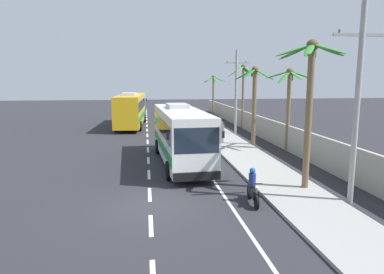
{
  "coord_description": "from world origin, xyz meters",
  "views": [
    {
      "loc": [
        -0.1,
        -14.64,
        5.42
      ],
      "look_at": [
        2.84,
        7.7,
        1.7
      ],
      "focal_mm": 32.95,
      "sensor_mm": 36.0,
      "label": 1
    }
  ],
  "objects_px": {
    "palm_second": "(213,86)",
    "palm_farthest": "(254,93)",
    "utility_pole_nearest": "(358,97)",
    "motorcycle_beside_bus": "(253,189)",
    "utility_pole_mid": "(236,91)",
    "motorcycle_trailing": "(187,134)",
    "palm_third": "(243,80)",
    "coach_bus_foreground": "(181,133)",
    "palm_fourth": "(310,87)",
    "coach_bus_far_lane": "(131,109)",
    "pedestrian_near_kerb": "(222,131)",
    "palm_nearest": "(289,93)"
  },
  "relations": [
    {
      "from": "utility_pole_nearest",
      "to": "palm_third",
      "type": "bearing_deg",
      "value": 85.82
    },
    {
      "from": "utility_pole_mid",
      "to": "palm_fourth",
      "type": "distance_m",
      "value": 17.57
    },
    {
      "from": "utility_pole_nearest",
      "to": "palm_nearest",
      "type": "xyz_separation_m",
      "value": [
        1.74,
        11.34,
        -0.26
      ]
    },
    {
      "from": "motorcycle_beside_bus",
      "to": "palm_nearest",
      "type": "distance_m",
      "value": 12.88
    },
    {
      "from": "utility_pole_nearest",
      "to": "palm_farthest",
      "type": "bearing_deg",
      "value": 90.73
    },
    {
      "from": "coach_bus_far_lane",
      "to": "pedestrian_near_kerb",
      "type": "xyz_separation_m",
      "value": [
        7.97,
        -12.21,
        -0.94
      ]
    },
    {
      "from": "motorcycle_beside_bus",
      "to": "utility_pole_nearest",
      "type": "distance_m",
      "value": 5.88
    },
    {
      "from": "palm_nearest",
      "to": "coach_bus_far_lane",
      "type": "bearing_deg",
      "value": 128.36
    },
    {
      "from": "utility_pole_nearest",
      "to": "utility_pole_mid",
      "type": "xyz_separation_m",
      "value": [
        -0.17,
        19.57,
        -0.38
      ]
    },
    {
      "from": "motorcycle_beside_bus",
      "to": "palm_fourth",
      "type": "bearing_deg",
      "value": 25.31
    },
    {
      "from": "coach_bus_far_lane",
      "to": "palm_nearest",
      "type": "relative_size",
      "value": 1.93
    },
    {
      "from": "coach_bus_far_lane",
      "to": "utility_pole_mid",
      "type": "distance_m",
      "value": 12.9
    },
    {
      "from": "palm_farthest",
      "to": "pedestrian_near_kerb",
      "type": "bearing_deg",
      "value": 158.17
    },
    {
      "from": "utility_pole_mid",
      "to": "palm_second",
      "type": "xyz_separation_m",
      "value": [
        0.96,
        16.61,
        0.12
      ]
    },
    {
      "from": "coach_bus_far_lane",
      "to": "utility_pole_mid",
      "type": "bearing_deg",
      "value": -35.12
    },
    {
      "from": "motorcycle_beside_bus",
      "to": "utility_pole_nearest",
      "type": "bearing_deg",
      "value": -7.73
    },
    {
      "from": "motorcycle_trailing",
      "to": "coach_bus_far_lane",
      "type": "bearing_deg",
      "value": 117.09
    },
    {
      "from": "motorcycle_beside_bus",
      "to": "palm_second",
      "type": "height_order",
      "value": "palm_second"
    },
    {
      "from": "palm_second",
      "to": "palm_farthest",
      "type": "relative_size",
      "value": 0.93
    },
    {
      "from": "utility_pole_nearest",
      "to": "palm_second",
      "type": "bearing_deg",
      "value": 88.75
    },
    {
      "from": "motorcycle_trailing",
      "to": "palm_third",
      "type": "xyz_separation_m",
      "value": [
        7.02,
        7.39,
        4.71
      ]
    },
    {
      "from": "palm_fourth",
      "to": "coach_bus_foreground",
      "type": "bearing_deg",
      "value": 130.4
    },
    {
      "from": "coach_bus_foreground",
      "to": "pedestrian_near_kerb",
      "type": "height_order",
      "value": "coach_bus_foreground"
    },
    {
      "from": "coach_bus_foreground",
      "to": "motorcycle_beside_bus",
      "type": "xyz_separation_m",
      "value": [
        2.4,
        -7.94,
        -1.31
      ]
    },
    {
      "from": "coach_bus_foreground",
      "to": "motorcycle_trailing",
      "type": "height_order",
      "value": "coach_bus_foreground"
    },
    {
      "from": "motorcycle_trailing",
      "to": "utility_pole_nearest",
      "type": "bearing_deg",
      "value": -72.33
    },
    {
      "from": "motorcycle_trailing",
      "to": "palm_farthest",
      "type": "relative_size",
      "value": 0.3
    },
    {
      "from": "palm_third",
      "to": "palm_second",
      "type": "bearing_deg",
      "value": 94.48
    },
    {
      "from": "palm_nearest",
      "to": "palm_fourth",
      "type": "relative_size",
      "value": 0.86
    },
    {
      "from": "motorcycle_beside_bus",
      "to": "palm_farthest",
      "type": "bearing_deg",
      "value": 72.7
    },
    {
      "from": "coach_bus_foreground",
      "to": "motorcycle_beside_bus",
      "type": "relative_size",
      "value": 5.6
    },
    {
      "from": "palm_nearest",
      "to": "utility_pole_nearest",
      "type": "bearing_deg",
      "value": -98.75
    },
    {
      "from": "palm_second",
      "to": "coach_bus_foreground",
      "type": "bearing_deg",
      "value": -105.08
    },
    {
      "from": "pedestrian_near_kerb",
      "to": "palm_nearest",
      "type": "bearing_deg",
      "value": -146.57
    },
    {
      "from": "utility_pole_nearest",
      "to": "palm_nearest",
      "type": "distance_m",
      "value": 11.47
    },
    {
      "from": "motorcycle_beside_bus",
      "to": "palm_fourth",
      "type": "xyz_separation_m",
      "value": [
        3.11,
        1.47,
        4.41
      ]
    },
    {
      "from": "utility_pole_nearest",
      "to": "palm_second",
      "type": "relative_size",
      "value": 1.5
    },
    {
      "from": "coach_bus_far_lane",
      "to": "palm_third",
      "type": "xyz_separation_m",
      "value": [
        12.31,
        -2.95,
        3.32
      ]
    },
    {
      "from": "utility_pole_mid",
      "to": "palm_farthest",
      "type": "height_order",
      "value": "utility_pole_mid"
    },
    {
      "from": "motorcycle_trailing",
      "to": "palm_third",
      "type": "height_order",
      "value": "palm_third"
    },
    {
      "from": "coach_bus_foreground",
      "to": "palm_nearest",
      "type": "bearing_deg",
      "value": 18.52
    },
    {
      "from": "coach_bus_far_lane",
      "to": "utility_pole_mid",
      "type": "relative_size",
      "value": 1.47
    },
    {
      "from": "coach_bus_far_lane",
      "to": "motorcycle_trailing",
      "type": "height_order",
      "value": "coach_bus_far_lane"
    },
    {
      "from": "coach_bus_far_lane",
      "to": "pedestrian_near_kerb",
      "type": "distance_m",
      "value": 14.61
    },
    {
      "from": "coach_bus_far_lane",
      "to": "palm_fourth",
      "type": "distance_m",
      "value": 26.72
    },
    {
      "from": "palm_third",
      "to": "palm_fourth",
      "type": "bearing_deg",
      "value": -97.56
    },
    {
      "from": "coach_bus_far_lane",
      "to": "coach_bus_foreground",
      "type": "bearing_deg",
      "value": -78.02
    },
    {
      "from": "utility_pole_nearest",
      "to": "palm_third",
      "type": "height_order",
      "value": "utility_pole_nearest"
    },
    {
      "from": "coach_bus_foreground",
      "to": "motorcycle_trailing",
      "type": "xyz_separation_m",
      "value": [
        1.39,
        8.02,
        -1.31
      ]
    },
    {
      "from": "palm_second",
      "to": "palm_fourth",
      "type": "distance_m",
      "value": 34.19
    }
  ]
}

